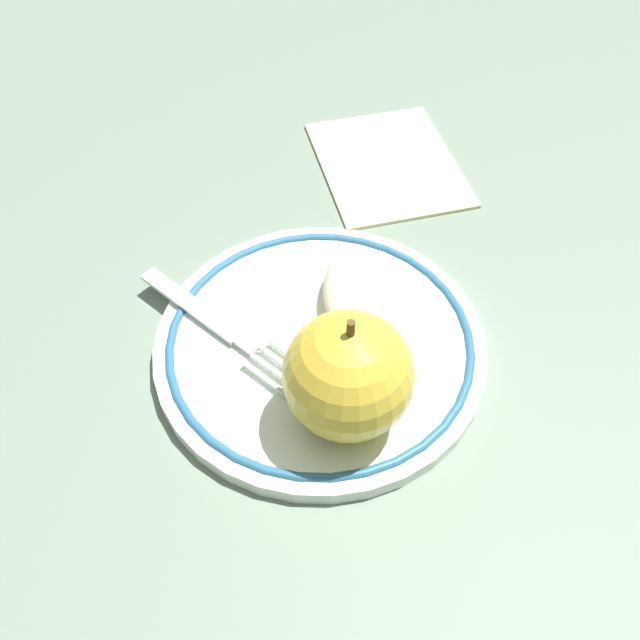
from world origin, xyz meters
TOP-DOWN VIEW (x-y plane):
  - ground_plane at (0.00, 0.00)m, footprint 2.00×2.00m
  - plate at (-0.01, 0.01)m, footprint 0.22×0.22m
  - apple_red_whole at (-0.06, -0.01)m, footprint 0.08×0.08m
  - apple_slice_front at (0.03, -0.00)m, footprint 0.07×0.03m
  - fork at (-0.01, 0.08)m, footprint 0.11×0.15m
  - napkin_folded at (0.20, -0.02)m, footprint 0.17×0.16m

SIDE VIEW (x-z plane):
  - ground_plane at x=0.00m, z-range 0.00..0.00m
  - napkin_folded at x=0.20m, z-range 0.00..0.01m
  - plate at x=-0.01m, z-range 0.00..0.01m
  - fork at x=-0.01m, z-range 0.01..0.02m
  - apple_slice_front at x=0.03m, z-range 0.01..0.04m
  - apple_red_whole at x=-0.06m, z-range 0.01..0.10m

